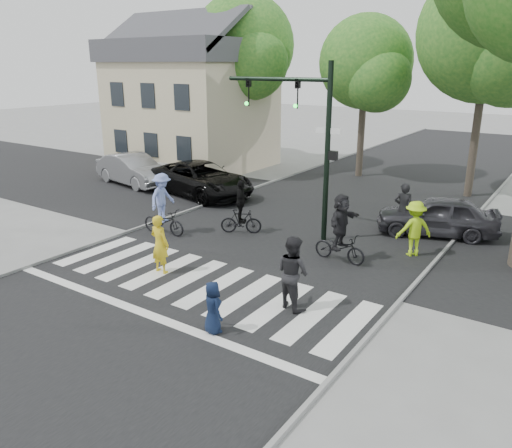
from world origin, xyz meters
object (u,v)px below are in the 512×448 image
(traffic_signal, at_px, (306,126))
(car_silver, at_px, (133,170))
(pedestrian_child, at_px, (213,307))
(pedestrian_woman, at_px, (160,244))
(cyclist_mid, at_px, (241,212))
(car_suv, at_px, (201,179))
(cyclist_right, at_px, (341,232))
(cyclist_left, at_px, (163,208))
(car_grey, at_px, (437,216))
(pedestrian_adult, at_px, (293,272))

(traffic_signal, distance_m, car_silver, 11.69)
(pedestrian_child, bearing_deg, pedestrian_woman, -3.34)
(pedestrian_woman, height_order, cyclist_mid, cyclist_mid)
(traffic_signal, bearing_deg, car_silver, 168.85)
(car_silver, bearing_deg, pedestrian_woman, -119.03)
(car_suv, xyz_separation_m, car_silver, (-4.28, -0.26, 0.00))
(car_suv, bearing_deg, pedestrian_woman, -135.14)
(traffic_signal, xyz_separation_m, pedestrian_woman, (-1.83, -5.29, -3.02))
(car_silver, bearing_deg, traffic_signal, -91.19)
(pedestrian_woman, relative_size, cyclist_mid, 0.90)
(pedestrian_woman, distance_m, cyclist_right, 5.48)
(traffic_signal, bearing_deg, cyclist_left, -147.78)
(pedestrian_child, bearing_deg, car_suv, -23.93)
(car_suv, bearing_deg, cyclist_left, -141.42)
(cyclist_left, height_order, car_grey, cyclist_left)
(cyclist_right, distance_m, car_silver, 13.72)
(pedestrian_child, height_order, cyclist_right, cyclist_right)
(pedestrian_adult, height_order, car_silver, pedestrian_adult)
(car_grey, bearing_deg, cyclist_left, -74.21)
(pedestrian_adult, distance_m, car_silver, 15.36)
(pedestrian_adult, xyz_separation_m, cyclist_right, (-0.35, 3.53, 0.01))
(cyclist_mid, xyz_separation_m, car_grey, (5.93, 3.80, -0.09))
(traffic_signal, relative_size, car_suv, 1.07)
(pedestrian_adult, relative_size, cyclist_right, 0.88)
(pedestrian_adult, bearing_deg, pedestrian_woman, 21.64)
(traffic_signal, relative_size, cyclist_mid, 3.07)
(car_silver, bearing_deg, cyclist_mid, -99.54)
(pedestrian_woman, distance_m, pedestrian_child, 3.93)
(traffic_signal, xyz_separation_m, car_grey, (3.95, 2.76, -3.19))
(cyclist_left, relative_size, car_grey, 0.54)
(pedestrian_woman, relative_size, car_grey, 0.42)
(cyclist_right, bearing_deg, pedestrian_child, -95.38)
(traffic_signal, relative_size, car_silver, 1.27)
(pedestrian_woman, bearing_deg, car_silver, -37.40)
(traffic_signal, height_order, car_suv, traffic_signal)
(car_suv, bearing_deg, pedestrian_child, -126.48)
(pedestrian_woman, distance_m, car_grey, 9.91)
(pedestrian_woman, relative_size, pedestrian_child, 1.41)
(pedestrian_woman, xyz_separation_m, car_silver, (-9.22, 7.46, -0.10))
(cyclist_right, relative_size, car_grey, 0.52)
(pedestrian_woman, distance_m, cyclist_left, 3.56)
(cyclist_right, bearing_deg, traffic_signal, 144.74)
(cyclist_mid, relative_size, car_suv, 0.35)
(car_suv, relative_size, car_grey, 1.34)
(pedestrian_adult, bearing_deg, car_suv, -20.33)
(traffic_signal, bearing_deg, car_suv, 160.22)
(pedestrian_adult, height_order, car_grey, pedestrian_adult)
(pedestrian_adult, distance_m, cyclist_right, 3.55)
(pedestrian_woman, height_order, car_silver, pedestrian_woman)
(cyclist_right, xyz_separation_m, car_grey, (1.79, 4.29, -0.25))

